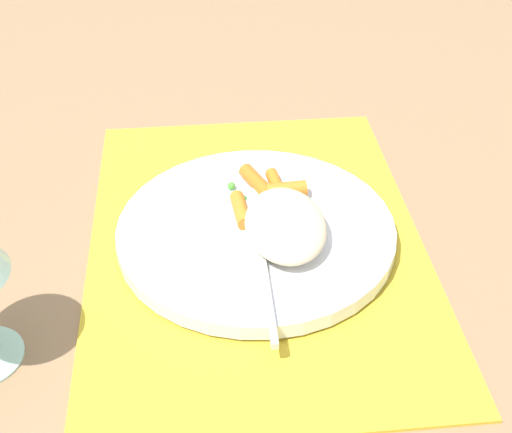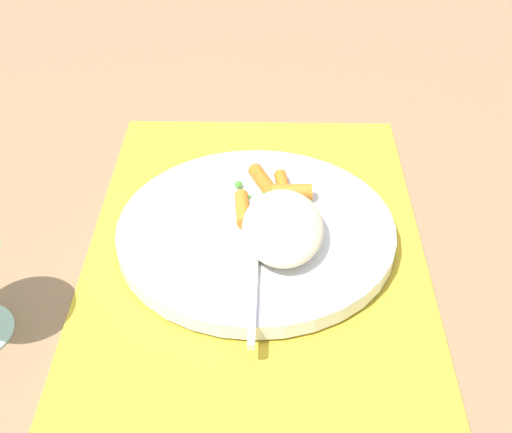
# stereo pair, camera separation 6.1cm
# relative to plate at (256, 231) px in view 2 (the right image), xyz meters

# --- Properties ---
(ground_plane) EXTENTS (2.40, 2.40, 0.00)m
(ground_plane) POSITION_rel_plate_xyz_m (0.00, 0.00, -0.01)
(ground_plane) COLOR #997551
(placemat) EXTENTS (0.44, 0.31, 0.01)m
(placemat) POSITION_rel_plate_xyz_m (0.00, 0.00, -0.01)
(placemat) COLOR gold
(placemat) RESTS_ON ground_plane
(plate) EXTENTS (0.26, 0.26, 0.01)m
(plate) POSITION_rel_plate_xyz_m (0.00, 0.00, 0.00)
(plate) COLOR white
(plate) RESTS_ON placemat
(rice_mound) EXTENTS (0.11, 0.07, 0.03)m
(rice_mound) POSITION_rel_plate_xyz_m (-0.02, -0.02, 0.02)
(rice_mound) COLOR beige
(rice_mound) RESTS_ON plate
(carrot_portion) EXTENTS (0.09, 0.08, 0.02)m
(carrot_portion) POSITION_rel_plate_xyz_m (0.04, -0.01, 0.01)
(carrot_portion) COLOR orange
(carrot_portion) RESTS_ON plate
(pea_scatter) EXTENTS (0.09, 0.07, 0.01)m
(pea_scatter) POSITION_rel_plate_xyz_m (0.02, -0.02, 0.01)
(pea_scatter) COLOR green
(pea_scatter) RESTS_ON plate
(fork) EXTENTS (0.20, 0.02, 0.01)m
(fork) POSITION_rel_plate_xyz_m (-0.03, 0.00, 0.01)
(fork) COLOR silver
(fork) RESTS_ON plate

